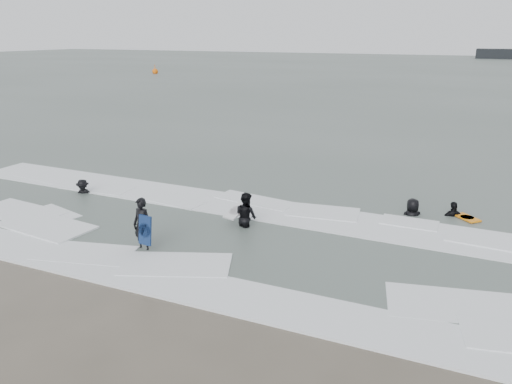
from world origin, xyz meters
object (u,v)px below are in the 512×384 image
at_px(surfer_breaker, 84,195).
at_px(surfer_right_far, 412,216).
at_px(surfer_wading, 246,227).
at_px(surfer_right_near, 453,217).
at_px(buoy, 155,71).
at_px(surfer_centre, 144,251).

xyz_separation_m(surfer_breaker, surfer_right_far, (13.51, 3.30, 0.00)).
distance_m(surfer_wading, surfer_right_far, 6.52).
bearing_deg(surfer_right_near, surfer_right_far, -4.60).
xyz_separation_m(surfer_right_far, buoy, (-50.68, 53.76, 0.42)).
relative_size(surfer_right_near, buoy, 1.06).
relative_size(surfer_centre, buoy, 1.10).
height_order(surfer_wading, buoy, buoy).
relative_size(surfer_wading, surfer_right_far, 1.01).
bearing_deg(surfer_right_near, buoy, -71.86).
xyz_separation_m(surfer_wading, surfer_right_near, (6.83, 4.28, 0.00)).
height_order(surfer_wading, surfer_breaker, surfer_wading).
xyz_separation_m(surfer_centre, surfer_right_far, (7.47, 7.01, 0.00)).
distance_m(surfer_wading, surfer_breaker, 8.15).
distance_m(surfer_centre, buoy, 74.57).
bearing_deg(surfer_right_far, surfer_right_near, 174.26).
bearing_deg(surfer_right_far, surfer_breaker, -13.74).
xyz_separation_m(surfer_breaker, buoy, (-37.18, 57.05, 0.42)).
height_order(surfer_centre, surfer_right_far, surfer_right_far).
relative_size(surfer_wading, buoy, 1.13).
bearing_deg(surfer_centre, buoy, 129.75).
bearing_deg(surfer_right_near, surfer_breaker, -11.78).
bearing_deg(buoy, surfer_right_far, -46.69).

